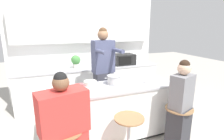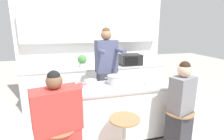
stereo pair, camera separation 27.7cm
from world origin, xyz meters
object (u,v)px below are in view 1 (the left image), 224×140
person_cooking (104,75)px  coffee_cup_near (81,86)px  kitchen_island (113,112)px  coffee_cup_far (147,81)px  person_seated_near (180,109)px  fruit_bowl (54,89)px  microwave (124,59)px  bar_stool_center (129,135)px  person_wrapped_blanket (64,133)px  bar_stool_rightmost (178,124)px  cooking_pot (114,80)px  potted_plant (76,61)px

person_cooking → coffee_cup_near: person_cooking is taller
kitchen_island → coffee_cup_far: coffee_cup_far is taller
person_seated_near → coffee_cup_far: (-0.26, 0.54, 0.31)m
fruit_bowl → microwave: bearing=37.6°
bar_stool_center → person_wrapped_blanket: 0.88m
bar_stool_center → bar_stool_rightmost: 0.82m
person_cooking → cooking_pot: (0.01, -0.55, 0.07)m
person_wrapped_blanket → microwave: 2.72m
person_wrapped_blanket → potted_plant: 2.22m
kitchen_island → person_cooking: bearing=85.6°
bar_stool_rightmost → fruit_bowl: bearing=157.1°
coffee_cup_near → microwave: size_ratio=0.22×
person_seated_near → kitchen_island: bearing=124.8°
bar_stool_rightmost → coffee_cup_far: (-0.24, 0.53, 0.57)m
coffee_cup_far → microwave: microwave is taller
microwave → kitchen_island: bearing=-119.9°
person_wrapped_blanket → bar_stool_center: bearing=-12.7°
person_seated_near → cooking_pot: 1.09m
bar_stool_rightmost → potted_plant: 2.50m
person_wrapped_blanket → cooking_pot: 1.18m
kitchen_island → coffee_cup_near: bearing=175.1°
cooking_pot → coffee_cup_near: bearing=-174.4°
coffee_cup_far → microwave: 1.58m
microwave → coffee_cup_near: bearing=-133.4°
coffee_cup_far → fruit_bowl: bearing=172.5°
person_wrapped_blanket → person_seated_near: person_seated_near is taller
cooking_pot → coffee_cup_far: 0.54m
fruit_bowl → coffee_cup_near: bearing=-14.4°
cooking_pot → potted_plant: bearing=105.0°
bar_stool_rightmost → potted_plant: size_ratio=2.17×
person_seated_near → fruit_bowl: (-1.73, 0.73, 0.29)m
fruit_bowl → coffee_cup_far: (1.48, -0.19, 0.01)m
bar_stool_rightmost → microwave: 2.18m
bar_stool_center → fruit_bowl: bearing=141.5°
person_cooking → coffee_cup_far: 0.88m
bar_stool_rightmost → coffee_cup_far: 0.82m
person_seated_near → cooking_pot: bearing=118.5°
person_wrapped_blanket → potted_plant: bearing=62.3°
kitchen_island → bar_stool_center: 0.58m
cooking_pot → fruit_bowl: 0.96m
coffee_cup_far → person_seated_near: bearing=-64.7°
bar_stool_rightmost → coffee_cup_near: 1.58m
bar_stool_rightmost → fruit_bowl: 1.95m
kitchen_island → potted_plant: (-0.33, 1.53, 0.60)m
cooking_pot → fruit_bowl: size_ratio=1.59×
fruit_bowl → microwave: 2.22m
kitchen_island → microwave: (0.86, 1.50, 0.57)m
bar_stool_rightmost → cooking_pot: size_ratio=1.94×
kitchen_island → coffee_cup_near: (-0.51, 0.04, 0.49)m
bar_stool_center → coffee_cup_near: coffee_cup_near is taller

